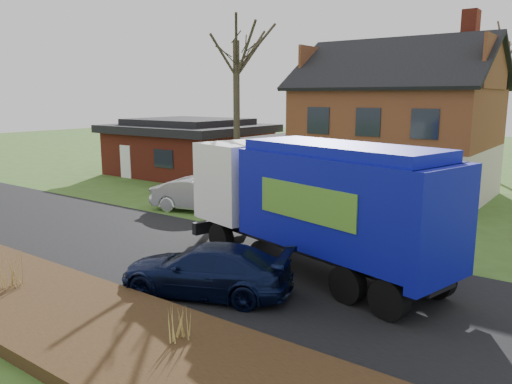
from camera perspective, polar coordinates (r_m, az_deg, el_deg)
The scene contains 12 objects.
ground at distance 17.01m, azimuth -8.48°, elevation -6.94°, with size 120.00×120.00×0.00m, color #38531B.
road at distance 17.00m, azimuth -8.49°, elevation -6.91°, with size 80.00×7.00×0.02m, color black.
mulch_verge at distance 13.94m, azimuth -24.25°, elevation -11.24°, with size 80.00×3.50×0.30m, color black.
main_house at distance 27.28m, azimuth 14.82°, elevation 8.13°, with size 12.95×8.95×9.26m.
ranch_house at distance 34.05m, azimuth -7.67°, elevation 5.14°, with size 9.80×8.20×3.70m.
garbage_truck at distance 14.64m, azimuth 6.75°, elevation -0.70°, with size 9.42×4.63×3.90m.
silver_sedan at distance 22.81m, azimuth -6.25°, elevation -0.34°, with size 1.60×4.58×1.51m, color #B5B7BD.
navy_wagon at distance 13.39m, azimuth -5.77°, elevation -8.82°, with size 1.88×4.61×1.34m, color #0B1333.
tree_front_west at distance 25.18m, azimuth -2.31°, elevation 19.49°, with size 3.65×3.65×10.85m.
tree_back at distance 34.00m, azimuth 26.73°, elevation 15.18°, with size 3.17×3.17×10.05m.
grass_clump_mid at distance 14.43m, azimuth -26.15°, elevation -7.87°, with size 0.36×0.30×1.02m.
grass_clump_east at distance 10.50m, azimuth -8.62°, elevation -14.43°, with size 0.32×0.26×0.80m.
Camera 1 is at (11.44, -11.47, 5.17)m, focal length 35.00 mm.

